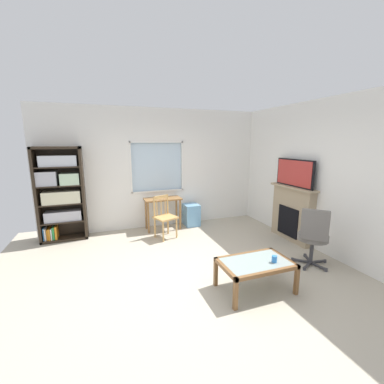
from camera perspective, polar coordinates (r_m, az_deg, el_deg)
name	(u,v)px	position (r m, az deg, el deg)	size (l,w,h in m)	color
ground	(190,274)	(4.13, -0.51, -18.13)	(6.12, 5.96, 0.02)	#B2A893
wall_back_with_window	(155,169)	(6.02, -8.49, 5.21)	(5.12, 0.15, 2.79)	white
wall_right	(326,177)	(5.14, 28.22, 2.97)	(0.12, 5.16, 2.79)	white
bookshelf	(60,192)	(5.78, -27.79, -0.03)	(0.90, 0.38, 1.93)	#2D2319
desk_under_window	(163,204)	(5.85, -6.68, -2.81)	(0.85, 0.41, 0.74)	olive
wooden_chair	(165,216)	(5.38, -6.29, -5.56)	(0.53, 0.52, 0.90)	tan
plastic_drawer_unit	(191,215)	(6.18, -0.17, -5.19)	(0.35, 0.40, 0.52)	#72ADDB
fireplace	(292,213)	(5.61, 21.83, -4.48)	(0.26, 1.13, 1.14)	tan
tv	(295,173)	(5.44, 22.34, 4.06)	(0.06, 0.98, 0.55)	black
office_chair	(313,235)	(4.54, 25.95, -8.73)	(0.63, 0.60, 1.00)	slate
coffee_table	(255,265)	(3.67, 14.27, -15.92)	(0.98, 0.61, 0.43)	#8C9E99
sippy_cup	(274,259)	(3.67, 18.27, -14.30)	(0.07, 0.07, 0.09)	#337FD6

